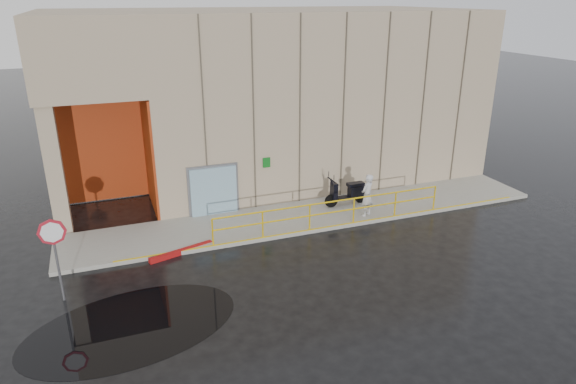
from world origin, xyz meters
The scene contains 9 objects.
ground centered at (0.00, 0.00, 0.00)m, with size 120.00×120.00×0.00m, color black.
sidewalk centered at (4.00, 4.50, 0.07)m, with size 20.00×3.00×0.15m, color gray.
building centered at (5.10, 10.98, 4.21)m, with size 20.00×10.17×8.00m.
guardrail centered at (4.25, 3.15, 0.68)m, with size 9.56×0.06×1.03m.
person centered at (5.99, 3.54, 1.04)m, with size 0.65×0.42×1.77m, color silver.
scooter centered at (5.75, 4.85, 1.03)m, with size 2.00×0.66×1.54m.
stop_sign centered at (-5.50, 1.37, 1.95)m, with size 0.81×0.10×2.69m.
red_curb centered at (-1.67, 3.10, 0.09)m, with size 2.40×0.18×0.18m, color #9F1010.
puddle centered at (-3.69, -0.71, 0.00)m, with size 5.99×3.69×0.01m, color black.
Camera 1 is at (-3.84, -13.46, 8.63)m, focal length 32.00 mm.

